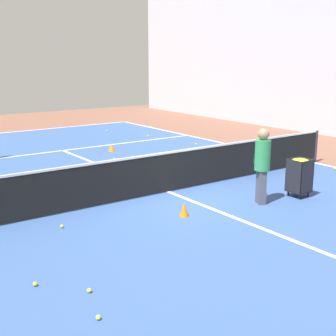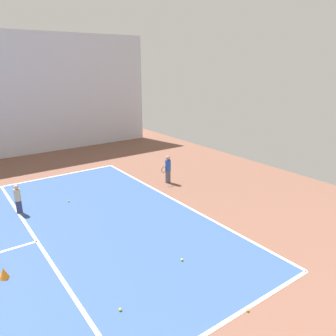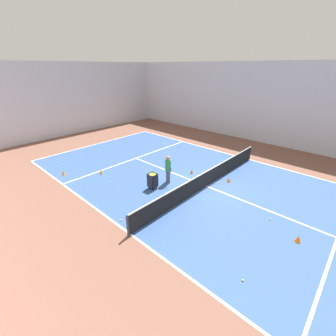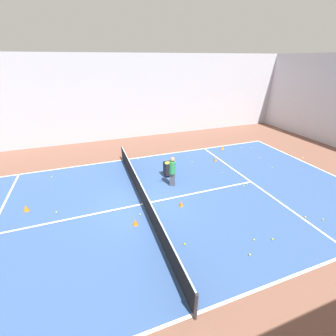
% 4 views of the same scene
% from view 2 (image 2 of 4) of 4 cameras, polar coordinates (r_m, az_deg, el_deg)
% --- Properties ---
extents(line_baseline_near, '(11.44, 0.10, 0.00)m').
position_cam_2_polar(line_baseline_near, '(13.07, 1.31, -5.67)').
color(line_baseline_near, white).
rests_on(line_baseline_near, ground).
extents(line_service_near, '(11.44, 0.10, 0.00)m').
position_cam_2_polar(line_service_near, '(11.04, -21.84, -11.76)').
color(line_service_near, white).
rests_on(line_service_near, ground).
extents(player_near_baseline, '(0.29, 0.58, 1.27)m').
position_cam_2_polar(player_near_baseline, '(14.72, -0.02, 0.10)').
color(player_near_baseline, '#4C4C56').
rests_on(player_near_baseline, ground).
extents(child_midcourt, '(0.29, 0.29, 1.10)m').
position_cam_2_polar(child_midcourt, '(12.96, -24.72, -4.63)').
color(child_midcourt, '#2D3351').
rests_on(child_midcourt, ground).
extents(training_cone_4, '(0.25, 0.25, 0.29)m').
position_cam_2_polar(training_cone_4, '(9.65, -26.69, -16.03)').
color(training_cone_4, orange).
rests_on(training_cone_4, ground).
extents(tennis_ball_4, '(0.07, 0.07, 0.07)m').
position_cam_2_polar(tennis_ball_4, '(7.94, -8.33, -23.19)').
color(tennis_ball_4, yellow).
rests_on(tennis_ball_4, ground).
extents(tennis_ball_8, '(0.07, 0.07, 0.07)m').
position_cam_2_polar(tennis_ball_8, '(9.40, 2.45, -15.65)').
color(tennis_ball_8, yellow).
rests_on(tennis_ball_8, ground).
extents(tennis_ball_12, '(0.07, 0.07, 0.07)m').
position_cam_2_polar(tennis_ball_12, '(8.05, 13.67, -22.90)').
color(tennis_ball_12, yellow).
rests_on(tennis_ball_12, ground).
extents(tennis_ball_16, '(0.07, 0.07, 0.07)m').
position_cam_2_polar(tennis_ball_16, '(13.52, -16.93, -5.51)').
color(tennis_ball_16, yellow).
rests_on(tennis_ball_16, ground).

